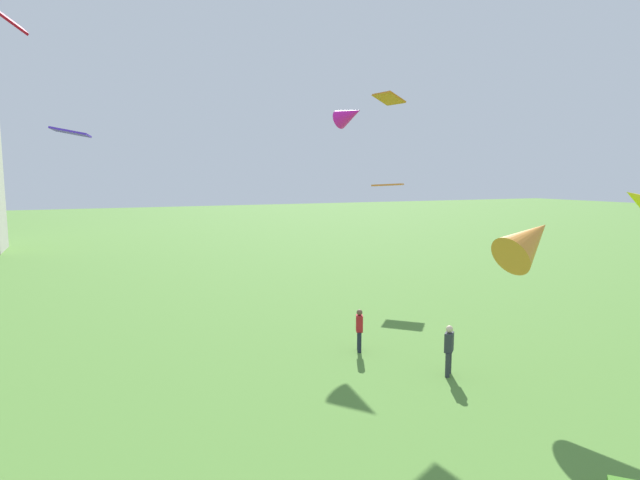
{
  "coord_description": "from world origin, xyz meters",
  "views": [
    {
      "loc": [
        -6.6,
        2.86,
        6.53
      ],
      "look_at": [
        1.02,
        19.5,
        4.29
      ],
      "focal_mm": 29.15,
      "sensor_mm": 36.0,
      "label": 1
    }
  ],
  "objects_px": {
    "person_2": "(359,328)",
    "kite_flying_1": "(528,240)",
    "kite_flying_2": "(71,132)",
    "kite_flying_5": "(389,98)",
    "kite_flying_3": "(349,115)",
    "person_1": "(449,347)",
    "kite_flying_4": "(388,185)",
    "kite_flying_7": "(8,20)"
  },
  "relations": [
    {
      "from": "person_2",
      "to": "kite_flying_1",
      "type": "distance_m",
      "value": 6.74
    },
    {
      "from": "kite_flying_2",
      "to": "kite_flying_5",
      "type": "relative_size",
      "value": 0.81
    },
    {
      "from": "kite_flying_2",
      "to": "kite_flying_3",
      "type": "bearing_deg",
      "value": 39.83
    },
    {
      "from": "kite_flying_2",
      "to": "kite_flying_5",
      "type": "bearing_deg",
      "value": 23.97
    },
    {
      "from": "kite_flying_3",
      "to": "person_1",
      "type": "bearing_deg",
      "value": -125.5
    },
    {
      "from": "person_1",
      "to": "kite_flying_5",
      "type": "xyz_separation_m",
      "value": [
        2.1,
        7.32,
        9.09
      ]
    },
    {
      "from": "person_2",
      "to": "kite_flying_1",
      "type": "bearing_deg",
      "value": 71.26
    },
    {
      "from": "kite_flying_1",
      "to": "kite_flying_2",
      "type": "relative_size",
      "value": 2.19
    },
    {
      "from": "kite_flying_1",
      "to": "kite_flying_4",
      "type": "relative_size",
      "value": 1.26
    },
    {
      "from": "kite_flying_1",
      "to": "kite_flying_3",
      "type": "relative_size",
      "value": 1.37
    },
    {
      "from": "kite_flying_7",
      "to": "kite_flying_5",
      "type": "bearing_deg",
      "value": 97.26
    },
    {
      "from": "kite_flying_2",
      "to": "person_1",
      "type": "bearing_deg",
      "value": -10.62
    },
    {
      "from": "person_2",
      "to": "kite_flying_7",
      "type": "xyz_separation_m",
      "value": [
        -10.66,
        -1.12,
        9.5
      ]
    },
    {
      "from": "person_2",
      "to": "kite_flying_4",
      "type": "xyz_separation_m",
      "value": [
        7.21,
        9.68,
        5.15
      ]
    },
    {
      "from": "kite_flying_7",
      "to": "person_1",
      "type": "bearing_deg",
      "value": 67.29
    },
    {
      "from": "kite_flying_2",
      "to": "person_2",
      "type": "bearing_deg",
      "value": 4.09
    },
    {
      "from": "kite_flying_3",
      "to": "kite_flying_7",
      "type": "bearing_deg",
      "value": -171.59
    },
    {
      "from": "kite_flying_2",
      "to": "kite_flying_3",
      "type": "height_order",
      "value": "kite_flying_3"
    },
    {
      "from": "person_1",
      "to": "kite_flying_3",
      "type": "height_order",
      "value": "kite_flying_3"
    },
    {
      "from": "person_1",
      "to": "kite_flying_4",
      "type": "xyz_separation_m",
      "value": [
        5.69,
        13.01,
        5.1
      ]
    },
    {
      "from": "kite_flying_1",
      "to": "kite_flying_7",
      "type": "xyz_separation_m",
      "value": [
        -14.79,
        2.86,
        5.96
      ]
    },
    {
      "from": "kite_flying_5",
      "to": "kite_flying_7",
      "type": "relative_size",
      "value": 1.06
    },
    {
      "from": "person_1",
      "to": "kite_flying_2",
      "type": "bearing_deg",
      "value": 112.95
    },
    {
      "from": "kite_flying_2",
      "to": "kite_flying_5",
      "type": "height_order",
      "value": "kite_flying_5"
    },
    {
      "from": "kite_flying_1",
      "to": "kite_flying_5",
      "type": "bearing_deg",
      "value": -4.46
    },
    {
      "from": "person_2",
      "to": "kite_flying_4",
      "type": "bearing_deg",
      "value": 168.55
    },
    {
      "from": "person_2",
      "to": "kite_flying_2",
      "type": "height_order",
      "value": "kite_flying_2"
    },
    {
      "from": "kite_flying_2",
      "to": "kite_flying_5",
      "type": "distance_m",
      "value": 13.45
    },
    {
      "from": "person_1",
      "to": "kite_flying_4",
      "type": "height_order",
      "value": "kite_flying_4"
    },
    {
      "from": "kite_flying_5",
      "to": "person_2",
      "type": "bearing_deg",
      "value": -45.65
    },
    {
      "from": "person_2",
      "to": "kite_flying_2",
      "type": "xyz_separation_m",
      "value": [
        -9.44,
        1.54,
        6.99
      ]
    },
    {
      "from": "kite_flying_4",
      "to": "kite_flying_5",
      "type": "bearing_deg",
      "value": 99.68
    },
    {
      "from": "kite_flying_2",
      "to": "kite_flying_3",
      "type": "xyz_separation_m",
      "value": [
        13.24,
        6.6,
        1.86
      ]
    },
    {
      "from": "kite_flying_1",
      "to": "kite_flying_7",
      "type": "height_order",
      "value": "kite_flying_7"
    },
    {
      "from": "person_1",
      "to": "kite_flying_4",
      "type": "distance_m",
      "value": 15.09
    },
    {
      "from": "kite_flying_7",
      "to": "person_2",
      "type": "bearing_deg",
      "value": 83.58
    },
    {
      "from": "kite_flying_2",
      "to": "kite_flying_4",
      "type": "xyz_separation_m",
      "value": [
        16.65,
        8.14,
        -1.85
      ]
    },
    {
      "from": "kite_flying_4",
      "to": "kite_flying_7",
      "type": "relative_size",
      "value": 1.5
    },
    {
      "from": "kite_flying_2",
      "to": "kite_flying_7",
      "type": "distance_m",
      "value": 3.85
    },
    {
      "from": "person_1",
      "to": "kite_flying_2",
      "type": "relative_size",
      "value": 1.39
    },
    {
      "from": "person_1",
      "to": "kite_flying_1",
      "type": "distance_m",
      "value": 4.41
    },
    {
      "from": "person_2",
      "to": "kite_flying_5",
      "type": "distance_m",
      "value": 10.61
    }
  ]
}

